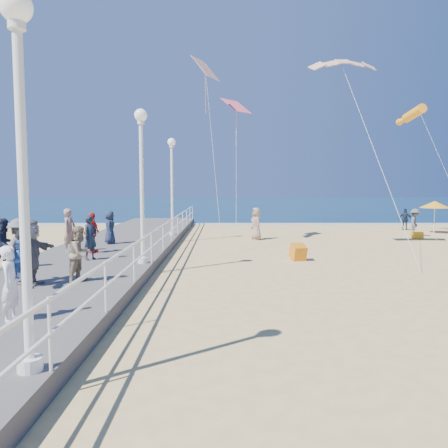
{
  "coord_description": "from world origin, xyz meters",
  "views": [
    {
      "loc": [
        -2.55,
        -15.14,
        3.07
      ],
      "look_at": [
        -2.5,
        2.0,
        1.6
      ],
      "focal_mm": 35.0,
      "sensor_mm": 36.0,
      "label": 1
    }
  ],
  "objects_px": {
    "spectator_7": "(5,244)",
    "lamp_post_mid": "(142,169)",
    "lamp_post_far": "(172,176)",
    "toddler_held": "(21,259)",
    "spectator_4": "(110,227)",
    "beach_walker_c": "(256,224)",
    "woman_holding_toddler": "(11,284)",
    "spectator_0": "(90,238)",
    "beach_umbrella": "(435,204)",
    "beach_walker_b": "(405,219)",
    "spectator_3": "(92,233)",
    "lamp_post_near": "(22,144)",
    "beach_chair_left": "(417,235)",
    "spectator_1": "(80,254)",
    "box_kite": "(298,254)",
    "beach_walker_a": "(415,223)",
    "spectator_6": "(69,230)",
    "spectator_5": "(31,253)"
  },
  "relations": [
    {
      "from": "spectator_3",
      "to": "lamp_post_near",
      "type": "bearing_deg",
      "value": -150.35
    },
    {
      "from": "woman_holding_toddler",
      "to": "beach_chair_left",
      "type": "height_order",
      "value": "woman_holding_toddler"
    },
    {
      "from": "spectator_5",
      "to": "beach_walker_b",
      "type": "xyz_separation_m",
      "value": [
        18.07,
        19.13,
        -0.55
      ]
    },
    {
      "from": "spectator_5",
      "to": "beach_chair_left",
      "type": "height_order",
      "value": "spectator_5"
    },
    {
      "from": "toddler_held",
      "to": "spectator_5",
      "type": "relative_size",
      "value": 0.42
    },
    {
      "from": "beach_walker_a",
      "to": "spectator_3",
      "type": "bearing_deg",
      "value": 147.4
    },
    {
      "from": "lamp_post_mid",
      "to": "lamp_post_far",
      "type": "xyz_separation_m",
      "value": [
        0.0,
        9.0,
        0.0
      ]
    },
    {
      "from": "woman_holding_toddler",
      "to": "box_kite",
      "type": "height_order",
      "value": "woman_holding_toddler"
    },
    {
      "from": "box_kite",
      "to": "beach_chair_left",
      "type": "height_order",
      "value": "box_kite"
    },
    {
      "from": "lamp_post_far",
      "to": "beach_walker_a",
      "type": "distance_m",
      "value": 15.02
    },
    {
      "from": "spectator_7",
      "to": "spectator_5",
      "type": "bearing_deg",
      "value": -116.47
    },
    {
      "from": "lamp_post_mid",
      "to": "lamp_post_far",
      "type": "relative_size",
      "value": 1.0
    },
    {
      "from": "lamp_post_far",
      "to": "box_kite",
      "type": "bearing_deg",
      "value": -46.45
    },
    {
      "from": "woman_holding_toddler",
      "to": "beach_chair_left",
      "type": "distance_m",
      "value": 23.25
    },
    {
      "from": "toddler_held",
      "to": "beach_chair_left",
      "type": "bearing_deg",
      "value": -43.91
    },
    {
      "from": "spectator_1",
      "to": "beach_chair_left",
      "type": "xyz_separation_m",
      "value": [
        15.51,
        13.51,
        -0.99
      ]
    },
    {
      "from": "lamp_post_mid",
      "to": "spectator_7",
      "type": "xyz_separation_m",
      "value": [
        -4.25,
        -1.11,
        -2.44
      ]
    },
    {
      "from": "beach_walker_c",
      "to": "beach_umbrella",
      "type": "height_order",
      "value": "beach_umbrella"
    },
    {
      "from": "spectator_6",
      "to": "toddler_held",
      "type": "bearing_deg",
      "value": -153.13
    },
    {
      "from": "woman_holding_toddler",
      "to": "spectator_0",
      "type": "bearing_deg",
      "value": 3.59
    },
    {
      "from": "lamp_post_near",
      "to": "lamp_post_far",
      "type": "distance_m",
      "value": 18.0
    },
    {
      "from": "spectator_3",
      "to": "beach_walker_c",
      "type": "bearing_deg",
      "value": -26.19
    },
    {
      "from": "box_kite",
      "to": "spectator_7",
      "type": "bearing_deg",
      "value": -173.7
    },
    {
      "from": "box_kite",
      "to": "beach_chair_left",
      "type": "xyz_separation_m",
      "value": [
        8.38,
        7.73,
        -0.1
      ]
    },
    {
      "from": "woman_holding_toddler",
      "to": "lamp_post_near",
      "type": "bearing_deg",
      "value": -150.85
    },
    {
      "from": "lamp_post_far",
      "to": "toddler_held",
      "type": "distance_m",
      "value": 15.66
    },
    {
      "from": "spectator_0",
      "to": "box_kite",
      "type": "relative_size",
      "value": 2.72
    },
    {
      "from": "spectator_0",
      "to": "spectator_1",
      "type": "xyz_separation_m",
      "value": [
        0.83,
        -3.7,
        -0.03
      ]
    },
    {
      "from": "spectator_4",
      "to": "beach_umbrella",
      "type": "bearing_deg",
      "value": -74.48
    },
    {
      "from": "beach_chair_left",
      "to": "toddler_held",
      "type": "bearing_deg",
      "value": -132.53
    },
    {
      "from": "lamp_post_far",
      "to": "box_kite",
      "type": "relative_size",
      "value": 8.87
    },
    {
      "from": "spectator_3",
      "to": "beach_chair_left",
      "type": "height_order",
      "value": "spectator_3"
    },
    {
      "from": "toddler_held",
      "to": "beach_chair_left",
      "type": "distance_m",
      "value": 23.07
    },
    {
      "from": "spectator_4",
      "to": "spectator_6",
      "type": "relative_size",
      "value": 0.87
    },
    {
      "from": "spectator_0",
      "to": "beach_walker_a",
      "type": "xyz_separation_m",
      "value": [
        16.59,
        10.7,
        -0.35
      ]
    },
    {
      "from": "spectator_0",
      "to": "spectator_6",
      "type": "height_order",
      "value": "spectator_6"
    },
    {
      "from": "beach_walker_a",
      "to": "beach_chair_left",
      "type": "xyz_separation_m",
      "value": [
        -0.25,
        -0.89,
        -0.67
      ]
    },
    {
      "from": "beach_umbrella",
      "to": "beach_walker_a",
      "type": "bearing_deg",
      "value": -138.25
    },
    {
      "from": "spectator_3",
      "to": "box_kite",
      "type": "distance_m",
      "value": 8.48
    },
    {
      "from": "spectator_4",
      "to": "box_kite",
      "type": "height_order",
      "value": "spectator_4"
    },
    {
      "from": "lamp_post_far",
      "to": "toddler_held",
      "type": "xyz_separation_m",
      "value": [
        -1.25,
        -15.48,
        -2.03
      ]
    },
    {
      "from": "spectator_1",
      "to": "beach_walker_b",
      "type": "xyz_separation_m",
      "value": [
        16.93,
        18.6,
        -0.43
      ]
    },
    {
      "from": "spectator_4",
      "to": "beach_walker_c",
      "type": "bearing_deg",
      "value": -63.57
    },
    {
      "from": "woman_holding_toddler",
      "to": "beach_walker_b",
      "type": "distance_m",
      "value": 28.05
    },
    {
      "from": "lamp_post_near",
      "to": "beach_walker_b",
      "type": "bearing_deg",
      "value": 57.39
    },
    {
      "from": "toddler_held",
      "to": "beach_walker_c",
      "type": "height_order",
      "value": "toddler_held"
    },
    {
      "from": "beach_umbrella",
      "to": "spectator_4",
      "type": "bearing_deg",
      "value": -157.04
    },
    {
      "from": "spectator_3",
      "to": "beach_umbrella",
      "type": "bearing_deg",
      "value": -43.08
    },
    {
      "from": "spectator_6",
      "to": "spectator_7",
      "type": "relative_size",
      "value": 1.08
    },
    {
      "from": "spectator_7",
      "to": "lamp_post_mid",
      "type": "bearing_deg",
      "value": -49.88
    }
  ]
}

